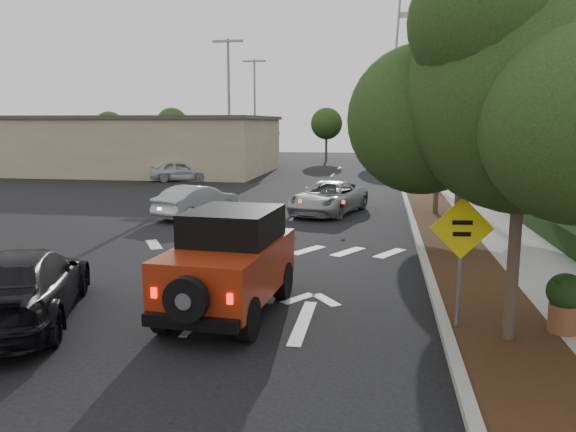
% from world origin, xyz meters
% --- Properties ---
extents(ground, '(120.00, 120.00, 0.00)m').
position_xyz_m(ground, '(0.00, 0.00, 0.00)').
color(ground, black).
rests_on(ground, ground).
extents(curb, '(0.20, 70.00, 0.15)m').
position_xyz_m(curb, '(4.60, 12.00, 0.07)').
color(curb, '#9E9B93').
rests_on(curb, ground).
extents(planting_strip, '(1.80, 70.00, 0.12)m').
position_xyz_m(planting_strip, '(5.60, 12.00, 0.06)').
color(planting_strip, black).
rests_on(planting_strip, ground).
extents(sidewalk, '(2.00, 70.00, 0.12)m').
position_xyz_m(sidewalk, '(7.50, 12.00, 0.06)').
color(sidewalk, gray).
rests_on(sidewalk, ground).
extents(hedge, '(0.80, 70.00, 0.80)m').
position_xyz_m(hedge, '(8.90, 12.00, 0.40)').
color(hedge, black).
rests_on(hedge, ground).
extents(commercial_building, '(22.00, 12.00, 4.00)m').
position_xyz_m(commercial_building, '(-16.00, 30.00, 2.00)').
color(commercial_building, gray).
rests_on(commercial_building, ground).
extents(transmission_tower, '(7.00, 4.00, 28.00)m').
position_xyz_m(transmission_tower, '(6.00, 48.00, 0.00)').
color(transmission_tower, slate).
rests_on(transmission_tower, ground).
extents(street_tree_near, '(3.80, 3.80, 5.92)m').
position_xyz_m(street_tree_near, '(5.60, -0.50, 0.00)').
color(street_tree_near, black).
rests_on(street_tree_near, ground).
extents(street_tree_mid, '(3.20, 3.20, 5.32)m').
position_xyz_m(street_tree_mid, '(5.60, 6.50, 0.00)').
color(street_tree_mid, black).
rests_on(street_tree_mid, ground).
extents(street_tree_far, '(3.40, 3.40, 5.62)m').
position_xyz_m(street_tree_far, '(5.60, 13.00, 0.00)').
color(street_tree_far, black).
rests_on(street_tree_far, ground).
extents(light_pole_a, '(2.00, 0.22, 9.00)m').
position_xyz_m(light_pole_a, '(-6.50, 26.00, 0.00)').
color(light_pole_a, slate).
rests_on(light_pole_a, ground).
extents(light_pole_b, '(2.00, 0.22, 9.00)m').
position_xyz_m(light_pole_b, '(-7.50, 38.00, 0.00)').
color(light_pole_b, slate).
rests_on(light_pole_b, ground).
extents(red_jeep, '(2.05, 4.10, 2.05)m').
position_xyz_m(red_jeep, '(0.51, 0.43, 1.04)').
color(red_jeep, black).
rests_on(red_jeep, ground).
extents(silver_suv_ahead, '(3.41, 5.13, 1.31)m').
position_xyz_m(silver_suv_ahead, '(1.26, 12.94, 0.65)').
color(silver_suv_ahead, '#969A9D').
rests_on(silver_suv_ahead, ground).
extents(black_suv_oncoming, '(3.56, 5.24, 1.41)m').
position_xyz_m(black_suv_oncoming, '(-3.27, -0.84, 0.70)').
color(black_suv_oncoming, black).
rests_on(black_suv_oncoming, ground).
extents(silver_sedan_oncoming, '(2.72, 4.09, 1.27)m').
position_xyz_m(silver_sedan_oncoming, '(-3.80, 11.15, 0.64)').
color(silver_sedan_oncoming, '#95999C').
rests_on(silver_sedan_oncoming, ground).
extents(parked_suv, '(4.14, 2.71, 1.31)m').
position_xyz_m(parked_suv, '(-9.27, 24.23, 0.66)').
color(parked_suv, '#B2B5BB').
rests_on(parked_suv, ground).
extents(speed_hump_sign, '(1.10, 0.13, 2.35)m').
position_xyz_m(speed_hump_sign, '(4.80, -0.09, 1.63)').
color(speed_hump_sign, slate).
rests_on(speed_hump_sign, ground).
extents(terracotta_planter, '(0.64, 0.64, 1.12)m').
position_xyz_m(terracotta_planter, '(6.60, -0.05, 0.75)').
color(terracotta_planter, brown).
rests_on(terracotta_planter, ground).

